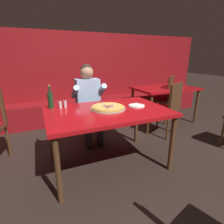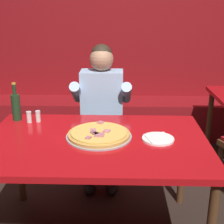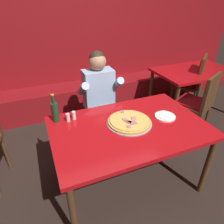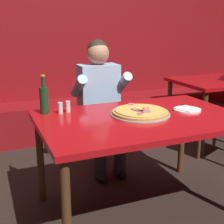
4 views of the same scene
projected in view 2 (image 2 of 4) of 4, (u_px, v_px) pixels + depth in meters
name	position (u px, v px, depth m)	size (l,w,h in m)	color
booth_wall_panel	(108.00, 57.00, 4.04)	(6.80, 0.16, 1.90)	maroon
booth_bench	(108.00, 118.00, 3.97)	(6.46, 0.48, 0.46)	maroon
main_dining_table	(96.00, 149.00, 2.07)	(1.47, 0.96, 0.76)	#4C2D19
pizza	(99.00, 134.00, 2.08)	(0.44, 0.44, 0.05)	#9E9EA3
plate_white_paper	(158.00, 139.00, 2.03)	(0.21, 0.21, 0.02)	white
beer_bottle	(16.00, 106.00, 2.35)	(0.07, 0.07, 0.29)	#19381E
shaker_red_pepper_flakes	(29.00, 118.00, 2.32)	(0.04, 0.04, 0.09)	silver
shaker_oregano	(38.00, 117.00, 2.34)	(0.04, 0.04, 0.09)	silver
diner_seated_blue_shirt	(101.00, 109.00, 2.80)	(0.53, 0.53, 1.27)	black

